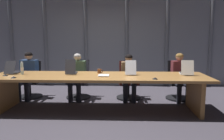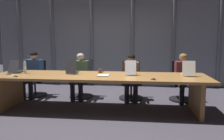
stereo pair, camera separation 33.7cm
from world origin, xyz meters
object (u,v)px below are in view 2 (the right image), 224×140
at_px(office_chair_left_mid, 82,83).
at_px(water_bottle_primary, 25,68).
at_px(person_left_mid, 80,73).
at_px(conference_mic_left_side, 154,79).
at_px(conference_mic_right_side, 15,76).
at_px(laptop_left_end, 17,70).
at_px(office_chair_left_end, 36,83).
at_px(laptop_right_mid, 188,72).
at_px(person_center, 131,75).
at_px(coffee_mug_near, 100,71).
at_px(person_right_mid, 184,75).
at_px(laptop_center, 131,71).
at_px(laptop_left_mid, 73,71).
at_px(person_left_end, 33,72).
at_px(office_chair_center, 131,85).
at_px(office_chair_right_mid, 182,86).
at_px(conference_mic_middle, 9,74).
at_px(spiral_notepad, 103,75).

distance_m(office_chair_left_mid, water_bottle_primary, 1.49).
xyz_separation_m(person_left_mid, conference_mic_left_side, (1.71, -1.26, 0.13)).
distance_m(office_chair_left_mid, conference_mic_right_side, 1.77).
xyz_separation_m(laptop_left_end, office_chair_left_end, (0.03, 0.81, -0.46)).
xyz_separation_m(office_chair_left_mid, conference_mic_left_side, (1.70, -1.42, 0.41)).
height_order(laptop_right_mid, office_chair_left_end, laptop_right_mid).
distance_m(office_chair_left_end, person_center, 2.52).
bearing_deg(coffee_mug_near, person_right_mid, 16.90).
bearing_deg(conference_mic_right_side, laptop_center, 14.86).
relative_size(person_center, coffee_mug_near, 8.83).
xyz_separation_m(laptop_left_mid, office_chair_left_end, (-1.25, 0.85, -0.46)).
distance_m(laptop_left_end, person_right_mid, 3.81).
distance_m(laptop_left_mid, person_right_mid, 2.57).
xyz_separation_m(laptop_right_mid, coffee_mug_near, (-1.83, 0.10, -0.01)).
xyz_separation_m(office_chair_left_mid, person_left_end, (-1.23, -0.16, 0.30)).
xyz_separation_m(laptop_right_mid, conference_mic_left_side, (-0.73, -0.58, -0.04)).
relative_size(laptop_left_mid, person_left_mid, 0.40).
height_order(person_center, conference_mic_right_side, person_center).
distance_m(person_left_mid, person_right_mid, 2.49).
relative_size(laptop_center, office_chair_center, 0.52).
distance_m(office_chair_left_end, person_left_end, 0.35).
bearing_deg(office_chair_right_mid, laptop_center, -60.28).
height_order(laptop_center, water_bottle_primary, laptop_center).
height_order(laptop_left_end, person_center, person_center).
height_order(office_chair_right_mid, conference_mic_right_side, office_chair_right_mid).
bearing_deg(laptop_left_mid, office_chair_left_mid, -4.40).
xyz_separation_m(office_chair_center, conference_mic_middle, (-2.53, -1.16, 0.41)).
bearing_deg(spiral_notepad, conference_mic_right_side, -171.49).
height_order(laptop_left_mid, spiral_notepad, laptop_left_mid).
relative_size(person_center, water_bottle_primary, 4.07).
distance_m(laptop_left_mid, person_center, 1.43).
distance_m(office_chair_left_end, conference_mic_right_side, 1.49).
xyz_separation_m(laptop_right_mid, spiral_notepad, (-1.71, -0.26, -0.05)).
bearing_deg(person_left_mid, laptop_right_mid, 76.81).
bearing_deg(conference_mic_right_side, office_chair_left_end, 100.37).
relative_size(conference_mic_left_side, conference_mic_right_side, 1.00).
bearing_deg(water_bottle_primary, person_left_end, 105.41).
xyz_separation_m(office_chair_center, person_right_mid, (1.23, -0.16, 0.30)).
bearing_deg(laptop_center, spiral_notepad, 117.59).
bearing_deg(person_right_mid, conference_mic_middle, -79.29).
relative_size(office_chair_left_mid, conference_mic_middle, 8.64).
xyz_separation_m(office_chair_right_mid, person_center, (-1.22, -0.17, 0.27)).
xyz_separation_m(laptop_left_mid, conference_mic_left_side, (1.69, -0.57, -0.04)).
distance_m(office_chair_left_mid, office_chair_center, 1.25).
bearing_deg(laptop_right_mid, water_bottle_primary, 99.20).
height_order(water_bottle_primary, spiral_notepad, water_bottle_primary).
relative_size(laptop_left_end, laptop_left_mid, 1.03).
xyz_separation_m(person_center, water_bottle_primary, (-2.26, -0.80, 0.24)).
relative_size(office_chair_right_mid, water_bottle_primary, 3.44).
height_order(office_chair_center, coffee_mug_near, office_chair_center).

